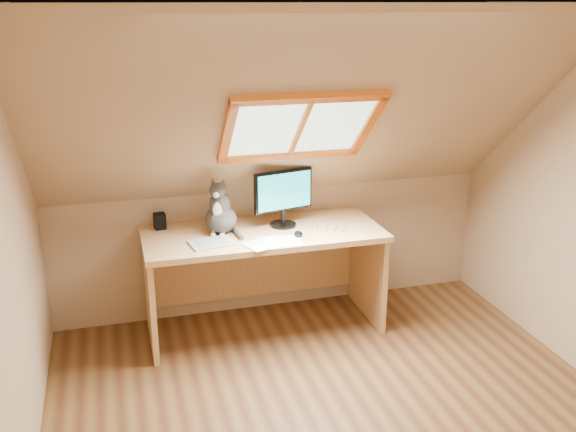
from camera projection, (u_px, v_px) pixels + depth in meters
name	position (u px, v px, depth m)	size (l,w,h in m)	color
room_shell	(364.00, 205.00, 3.22)	(3.52, 3.52, 2.41)	tan
desk	(261.00, 257.00, 4.86)	(1.75, 0.77, 0.80)	tan
monitor	(283.00, 194.00, 4.74)	(0.46, 0.20, 0.43)	black
cat	(220.00, 213.00, 4.64)	(0.32, 0.35, 0.42)	#4A4542
desk_speaker	(160.00, 221.00, 4.75)	(0.08, 0.08, 0.12)	black
graphics_tablet	(212.00, 243.00, 4.46)	(0.30, 0.21, 0.01)	#B2B2B7
mouse	(298.00, 234.00, 4.61)	(0.06, 0.11, 0.03)	black
papers	(271.00, 242.00, 4.48)	(0.35, 0.30, 0.01)	white
cables	(320.00, 230.00, 4.72)	(0.51, 0.26, 0.01)	silver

